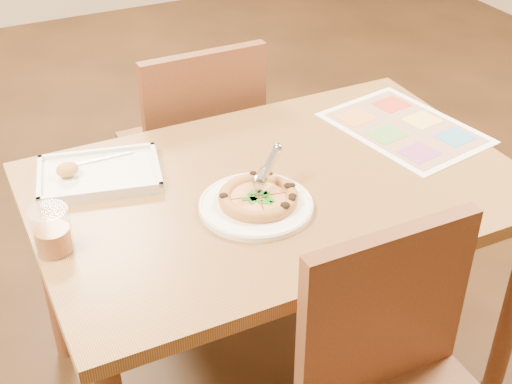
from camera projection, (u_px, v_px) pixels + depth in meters
name	position (u px, v px, depth m)	size (l,w,h in m)	color
dining_table	(277.00, 209.00, 1.96)	(1.30, 0.85, 0.72)	olive
chair_near	(403.00, 377.00, 1.55)	(0.42, 0.42, 0.47)	brown
chair_far	(197.00, 134.00, 2.45)	(0.42, 0.42, 0.47)	brown
plate	(256.00, 206.00, 1.81)	(0.29, 0.29, 0.02)	white
pizza	(258.00, 197.00, 1.81)	(0.20, 0.20, 0.03)	#CA8645
pizza_cutter	(266.00, 170.00, 1.81)	(0.12, 0.10, 0.09)	silver
appetizer_tray	(97.00, 175.00, 1.92)	(0.36, 0.29, 0.06)	silver
glass_tumbler	(52.00, 233.00, 1.65)	(0.09, 0.09, 0.11)	#89400A
menu	(404.00, 128.00, 2.16)	(0.33, 0.46, 0.01)	white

